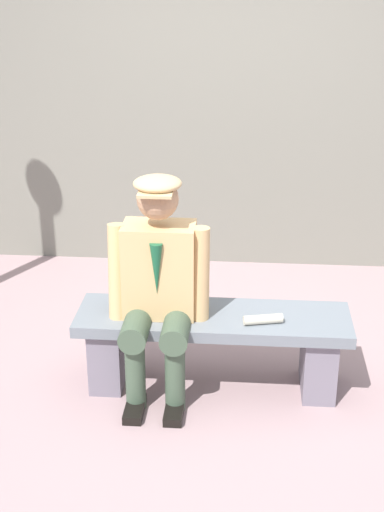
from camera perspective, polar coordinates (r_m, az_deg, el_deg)
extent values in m
plane|color=gray|center=(4.36, 1.58, -9.82)|extent=(30.00, 30.00, 0.00)
cube|color=slate|center=(4.15, 1.65, -4.93)|extent=(1.53, 0.44, 0.07)
cube|color=slate|center=(4.28, 9.72, -7.84)|extent=(0.18, 0.37, 0.39)
cube|color=slate|center=(4.33, -6.39, -7.26)|extent=(0.18, 0.37, 0.39)
cube|color=tan|center=(4.05, -2.52, -1.06)|extent=(0.39, 0.24, 0.52)
cylinder|color=#1E2338|center=(3.96, -2.58, 2.02)|extent=(0.22, 0.22, 0.06)
cone|color=#195938|center=(3.91, -2.76, -1.01)|extent=(0.07, 0.07, 0.29)
sphere|color=tan|center=(3.88, -2.66, 4.43)|extent=(0.22, 0.22, 0.22)
ellipsoid|color=tan|center=(3.86, -2.69, 5.61)|extent=(0.26, 0.26, 0.08)
cube|color=tan|center=(3.77, -2.87, 4.75)|extent=(0.18, 0.10, 0.02)
cylinder|color=#415541|center=(4.03, -1.16, -5.28)|extent=(0.15, 0.44, 0.15)
cylinder|color=#415541|center=(4.03, -1.32, -9.02)|extent=(0.11, 0.11, 0.45)
cube|color=black|center=(4.09, -1.38, -11.87)|extent=(0.10, 0.24, 0.05)
cylinder|color=tan|center=(4.00, 0.64, -1.64)|extent=(0.11, 0.13, 0.57)
cylinder|color=#415541|center=(4.06, -4.21, -5.16)|extent=(0.15, 0.44, 0.15)
cylinder|color=#415541|center=(4.05, -4.40, -8.87)|extent=(0.11, 0.11, 0.45)
cube|color=black|center=(4.11, -4.44, -11.70)|extent=(0.10, 0.24, 0.05)
cylinder|color=tan|center=(4.05, -5.77, -1.42)|extent=(0.10, 0.17, 0.57)
cylinder|color=beige|center=(4.05, 5.50, -4.88)|extent=(0.22, 0.10, 0.05)
cube|color=slate|center=(5.73, 2.78, 11.04)|extent=(12.00, 0.24, 2.38)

